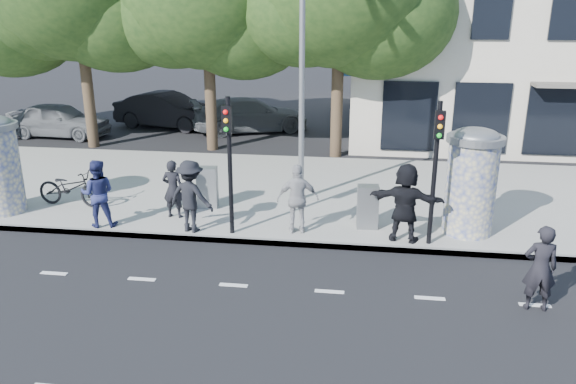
# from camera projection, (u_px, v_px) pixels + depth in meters

# --- Properties ---
(ground) EXTENTS (120.00, 120.00, 0.00)m
(ground) POSITION_uv_depth(u_px,v_px,m) (216.00, 321.00, 10.37)
(ground) COLOR black
(ground) RESTS_ON ground
(sidewalk) EXTENTS (40.00, 8.00, 0.15)m
(sidewalk) POSITION_uv_depth(u_px,v_px,m) (278.00, 191.00, 17.40)
(sidewalk) COLOR gray
(sidewalk) RESTS_ON ground
(curb) EXTENTS (40.00, 0.10, 0.16)m
(curb) POSITION_uv_depth(u_px,v_px,m) (254.00, 241.00, 13.68)
(curb) COLOR slate
(curb) RESTS_ON ground
(lane_dash_far) EXTENTS (32.00, 0.12, 0.01)m
(lane_dash_far) POSITION_uv_depth(u_px,v_px,m) (234.00, 285.00, 11.69)
(lane_dash_far) COLOR silver
(lane_dash_far) RESTS_ON ground
(ad_column_right) EXTENTS (1.36, 1.36, 2.65)m
(ad_column_right) POSITION_uv_depth(u_px,v_px,m) (472.00, 179.00, 13.63)
(ad_column_right) COLOR beige
(ad_column_right) RESTS_ON sidewalk
(traffic_pole_near) EXTENTS (0.22, 0.31, 3.40)m
(traffic_pole_near) POSITION_uv_depth(u_px,v_px,m) (229.00, 152.00, 13.31)
(traffic_pole_near) COLOR black
(traffic_pole_near) RESTS_ON sidewalk
(traffic_pole_far) EXTENTS (0.22, 0.31, 3.40)m
(traffic_pole_far) POSITION_uv_depth(u_px,v_px,m) (436.00, 160.00, 12.69)
(traffic_pole_far) COLOR black
(traffic_pole_far) RESTS_ON sidewalk
(street_lamp) EXTENTS (0.25, 0.93, 8.00)m
(street_lamp) POSITION_uv_depth(u_px,v_px,m) (302.00, 35.00, 14.99)
(street_lamp) COLOR slate
(street_lamp) RESTS_ON sidewalk
(ped_b) EXTENTS (0.59, 0.40, 1.57)m
(ped_b) POSITION_uv_depth(u_px,v_px,m) (173.00, 189.00, 14.82)
(ped_b) COLOR black
(ped_b) RESTS_ON sidewalk
(ped_c) EXTENTS (0.99, 0.86, 1.75)m
(ped_c) POSITION_uv_depth(u_px,v_px,m) (98.00, 193.00, 14.19)
(ped_c) COLOR navy
(ped_c) RESTS_ON sidewalk
(ped_d) EXTENTS (1.32, 0.97, 1.82)m
(ped_d) POSITION_uv_depth(u_px,v_px,m) (191.00, 196.00, 13.86)
(ped_d) COLOR black
(ped_d) RESTS_ON sidewalk
(ped_e) EXTENTS (1.12, 0.76, 1.75)m
(ped_e) POSITION_uv_depth(u_px,v_px,m) (298.00, 199.00, 13.77)
(ped_e) COLOR #9D9DA0
(ped_e) RESTS_ON sidewalk
(ped_f) EXTENTS (1.88, 1.00, 1.92)m
(ped_f) POSITION_uv_depth(u_px,v_px,m) (405.00, 203.00, 13.26)
(ped_f) COLOR black
(ped_f) RESTS_ON sidewalk
(man_road) EXTENTS (0.63, 0.42, 1.71)m
(man_road) POSITION_uv_depth(u_px,v_px,m) (540.00, 268.00, 10.52)
(man_road) COLOR black
(man_road) RESTS_ON ground
(bicycle) EXTENTS (0.88, 2.05, 1.05)m
(bicycle) POSITION_uv_depth(u_px,v_px,m) (70.00, 188.00, 15.77)
(bicycle) COLOR black
(bicycle) RESTS_ON sidewalk
(cabinet_left) EXTENTS (0.59, 0.46, 1.15)m
(cabinet_left) POSITION_uv_depth(u_px,v_px,m) (207.00, 187.00, 15.63)
(cabinet_left) COLOR gray
(cabinet_left) RESTS_ON sidewalk
(cabinet_right) EXTENTS (0.56, 0.42, 1.11)m
(cabinet_right) POSITION_uv_depth(u_px,v_px,m) (368.00, 207.00, 14.19)
(cabinet_right) COLOR slate
(cabinet_right) RESTS_ON sidewalk
(car_left) EXTENTS (2.08, 4.56, 1.52)m
(car_left) POSITION_uv_depth(u_px,v_px,m) (59.00, 120.00, 24.71)
(car_left) COLOR slate
(car_left) RESTS_ON ground
(car_mid) EXTENTS (2.90, 5.32, 1.66)m
(car_mid) POSITION_uv_depth(u_px,v_px,m) (168.00, 110.00, 26.54)
(car_mid) COLOR black
(car_mid) RESTS_ON ground
(car_right) EXTENTS (4.13, 5.75, 1.55)m
(car_right) POSITION_uv_depth(u_px,v_px,m) (250.00, 115.00, 25.77)
(car_right) COLOR #55595C
(car_right) RESTS_ON ground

